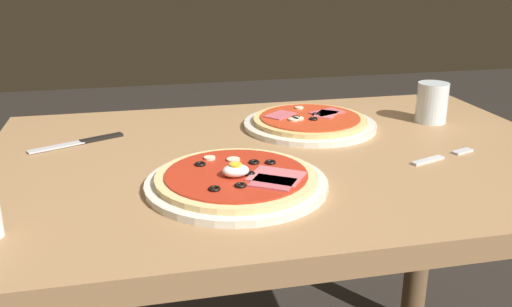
{
  "coord_description": "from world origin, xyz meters",
  "views": [
    {
      "loc": [
        -0.28,
        -0.98,
        1.09
      ],
      "look_at": [
        -0.07,
        -0.07,
        0.76
      ],
      "focal_mm": 38.81,
      "sensor_mm": 36.0,
      "label": 1
    }
  ],
  "objects_px": {
    "dining_table": "(284,209)",
    "pizza_across_left": "(310,122)",
    "fork": "(438,158)",
    "water_glass_near": "(432,105)",
    "knife": "(84,142)",
    "pizza_foreground": "(237,180)"
  },
  "relations": [
    {
      "from": "dining_table",
      "to": "pizza_across_left",
      "type": "height_order",
      "value": "pizza_across_left"
    },
    {
      "from": "dining_table",
      "to": "fork",
      "type": "relative_size",
      "value": 7.42
    },
    {
      "from": "dining_table",
      "to": "pizza_across_left",
      "type": "distance_m",
      "value": 0.23
    },
    {
      "from": "dining_table",
      "to": "water_glass_near",
      "type": "xyz_separation_m",
      "value": [
        0.39,
        0.14,
        0.16
      ]
    },
    {
      "from": "knife",
      "to": "water_glass_near",
      "type": "bearing_deg",
      "value": -1.02
    },
    {
      "from": "dining_table",
      "to": "water_glass_near",
      "type": "bearing_deg",
      "value": 19.5
    },
    {
      "from": "fork",
      "to": "knife",
      "type": "xyz_separation_m",
      "value": [
        -0.66,
        0.25,
        0.0
      ]
    },
    {
      "from": "pizza_across_left",
      "to": "knife",
      "type": "relative_size",
      "value": 1.6
    },
    {
      "from": "pizza_across_left",
      "to": "water_glass_near",
      "type": "relative_size",
      "value": 3.23
    },
    {
      "from": "dining_table",
      "to": "knife",
      "type": "height_order",
      "value": "knife"
    },
    {
      "from": "pizza_foreground",
      "to": "fork",
      "type": "relative_size",
      "value": 1.97
    },
    {
      "from": "water_glass_near",
      "to": "fork",
      "type": "distance_m",
      "value": 0.26
    },
    {
      "from": "knife",
      "to": "pizza_across_left",
      "type": "bearing_deg",
      "value": 0.53
    },
    {
      "from": "pizza_across_left",
      "to": "water_glass_near",
      "type": "xyz_separation_m",
      "value": [
        0.29,
        -0.02,
        0.03
      ]
    },
    {
      "from": "dining_table",
      "to": "knife",
      "type": "bearing_deg",
      "value": 158.73
    },
    {
      "from": "pizza_across_left",
      "to": "pizza_foreground",
      "type": "bearing_deg",
      "value": -126.52
    },
    {
      "from": "fork",
      "to": "knife",
      "type": "relative_size",
      "value": 0.83
    },
    {
      "from": "water_glass_near",
      "to": "knife",
      "type": "distance_m",
      "value": 0.77
    },
    {
      "from": "pizza_foreground",
      "to": "water_glass_near",
      "type": "xyz_separation_m",
      "value": [
        0.51,
        0.28,
        0.03
      ]
    },
    {
      "from": "pizza_across_left",
      "to": "knife",
      "type": "height_order",
      "value": "pizza_across_left"
    },
    {
      "from": "water_glass_near",
      "to": "knife",
      "type": "bearing_deg",
      "value": 178.98
    },
    {
      "from": "dining_table",
      "to": "pizza_across_left",
      "type": "bearing_deg",
      "value": 57.14
    }
  ]
}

